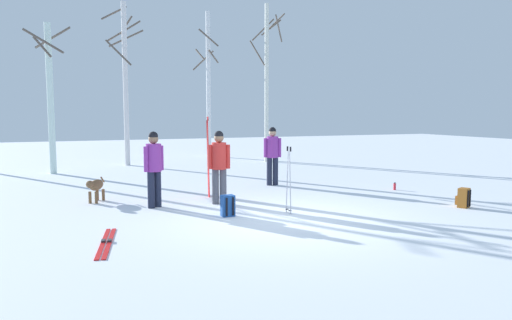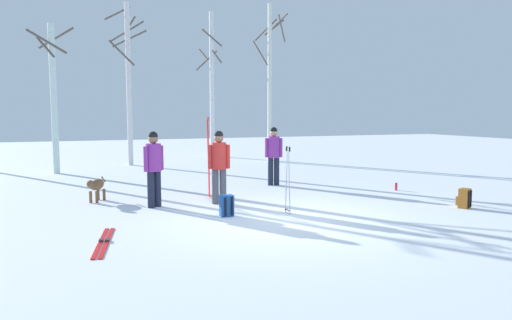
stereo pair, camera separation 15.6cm
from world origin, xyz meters
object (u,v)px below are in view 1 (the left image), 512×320
person_2 (219,162)px  backpack_0 (228,206)px  person_0 (154,164)px  ski_pair_planted_0 (208,157)px  dog (96,186)px  backpack_1 (463,198)px  ski_pair_lying_0 (106,242)px  birch_tree_1 (50,95)px  water_bottle_0 (395,186)px  ski_poles_0 (289,178)px  birch_tree_3 (208,82)px  person_1 (272,152)px  birch_tree_2 (125,79)px  birch_tree_4 (267,78)px

person_2 → backpack_0: person_2 is taller
person_0 → ski_pair_planted_0: 1.74m
dog → backpack_1: dog is taller
ski_pair_lying_0 → birch_tree_1: size_ratio=0.36×
water_bottle_0 → dog: bearing=171.2°
ski_poles_0 → water_bottle_0: ski_poles_0 is taller
birch_tree_3 → person_1: bearing=-95.3°
person_1 → birch_tree_2: size_ratio=0.26×
birch_tree_2 → birch_tree_3: size_ratio=0.93×
backpack_1 → birch_tree_2: bearing=117.0°
person_0 → ski_pair_lying_0: 3.08m
person_1 → ski_poles_0: size_ratio=1.21×
backpack_1 → water_bottle_0: size_ratio=2.13×
backpack_0 → dog: bearing=132.9°
birch_tree_4 → birch_tree_3: bearing=115.7°
dog → water_bottle_0: dog is taller
person_1 → dog: 5.10m
ski_pair_planted_0 → water_bottle_0: ski_pair_planted_0 is taller
ski_pair_lying_0 → backpack_1: 7.71m
ski_pair_lying_0 → birch_tree_2: 12.40m
backpack_0 → water_bottle_0: size_ratio=2.13×
backpack_0 → backpack_1: same height
ski_pair_planted_0 → birch_tree_1: birch_tree_1 is taller
birch_tree_3 → birch_tree_2: bearing=-148.5°
person_0 → ski_pair_planted_0: size_ratio=0.84×
birch_tree_3 → birch_tree_1: bearing=-147.8°
backpack_1 → birch_tree_2: size_ratio=0.07×
birch_tree_2 → backpack_0: bearing=-85.9°
birch_tree_2 → dog: bearing=-101.9°
person_0 → birch_tree_4: size_ratio=0.25×
dog → backpack_1: bearing=-26.2°
person_1 → person_2: bearing=-137.2°
water_bottle_0 → birch_tree_1: size_ratio=0.04×
ski_poles_0 → person_2: bearing=124.3°
dog → ski_poles_0: (3.73, -2.83, 0.37)m
ski_poles_0 → birch_tree_3: size_ratio=0.20×
ski_pair_planted_0 → water_bottle_0: 5.25m
person_1 → backpack_1: size_ratio=3.90×
birch_tree_3 → birch_tree_4: size_ratio=1.03×
backpack_0 → birch_tree_3: 14.05m
backpack_1 → birch_tree_4: (-0.11, 10.93, 3.40)m
backpack_0 → person_2: bearing=79.6°
person_1 → ski_pair_planted_0: ski_pair_planted_0 is taller
person_1 → backpack_1: 5.39m
person_0 → dog: (-1.19, 1.15, -0.59)m
person_2 → birch_tree_4: 10.10m
backpack_1 → person_0: bearing=157.9°
backpack_1 → water_bottle_0: 2.57m
ski_poles_0 → birch_tree_4: birch_tree_4 is taller
birch_tree_1 → dog: bearing=-80.2°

